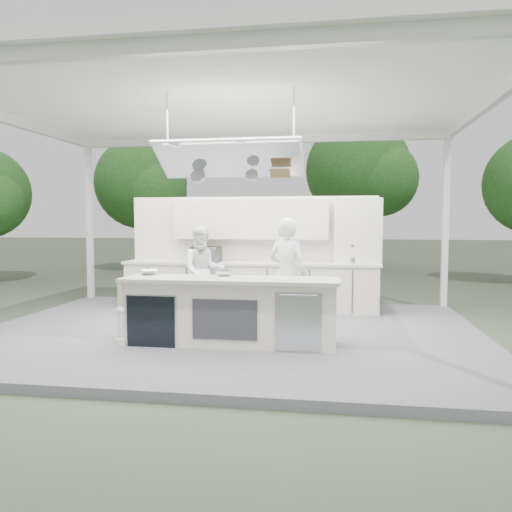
% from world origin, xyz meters
% --- Properties ---
extents(ground, '(90.00, 90.00, 0.00)m').
position_xyz_m(ground, '(0.00, 0.00, 0.00)').
color(ground, '#414C34').
rests_on(ground, ground).
extents(stage_deck, '(8.00, 6.00, 0.12)m').
position_xyz_m(stage_deck, '(0.00, 0.00, 0.06)').
color(stage_deck, slate).
rests_on(stage_deck, ground).
extents(tent, '(8.20, 6.20, 3.86)m').
position_xyz_m(tent, '(0.00, -0.01, 3.71)').
color(tent, white).
rests_on(tent, ground).
extents(demo_island, '(3.10, 0.79, 0.95)m').
position_xyz_m(demo_island, '(0.18, -0.91, 0.60)').
color(demo_island, beige).
rests_on(demo_island, stage_deck).
extents(back_counter, '(5.08, 0.72, 0.95)m').
position_xyz_m(back_counter, '(0.00, 1.90, 0.60)').
color(back_counter, beige).
rests_on(back_counter, stage_deck).
extents(back_wall_unit, '(5.05, 0.48, 2.25)m').
position_xyz_m(back_wall_unit, '(0.44, 2.11, 1.57)').
color(back_wall_unit, beige).
rests_on(back_wall_unit, stage_deck).
extents(tree_cluster, '(19.55, 9.40, 5.85)m').
position_xyz_m(tree_cluster, '(-0.16, 9.77, 3.29)').
color(tree_cluster, '#433421').
rests_on(tree_cluster, ground).
extents(head_chef, '(0.78, 0.67, 1.81)m').
position_xyz_m(head_chef, '(0.92, 0.17, 1.03)').
color(head_chef, white).
rests_on(head_chef, stage_deck).
extents(sous_chef, '(0.99, 0.88, 1.67)m').
position_xyz_m(sous_chef, '(-0.77, 1.22, 0.95)').
color(sous_chef, white).
rests_on(sous_chef, stage_deck).
extents(toaster_oven, '(0.58, 0.42, 0.30)m').
position_xyz_m(toaster_oven, '(-0.83, 1.70, 1.22)').
color(toaster_oven, silver).
rests_on(toaster_oven, back_counter).
extents(bowl_large, '(0.37, 0.37, 0.07)m').
position_xyz_m(bowl_large, '(-1.10, -0.65, 1.11)').
color(bowl_large, silver).
rests_on(bowl_large, demo_island).
extents(bowl_small, '(0.27, 0.27, 0.08)m').
position_xyz_m(bowl_small, '(0.06, -0.65, 1.11)').
color(bowl_small, silver).
rests_on(bowl_small, demo_island).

